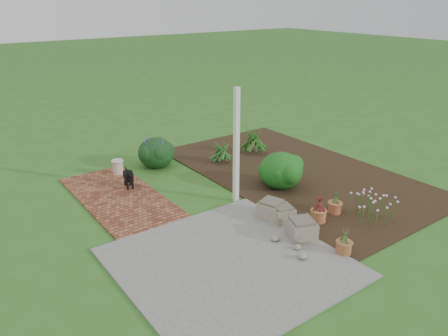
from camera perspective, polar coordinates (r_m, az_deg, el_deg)
ground at (r=9.35m, az=0.45°, el=-4.99°), size 80.00×80.00×0.00m
concrete_patio at (r=7.48m, az=0.68°, el=-12.23°), size 3.50×3.50×0.04m
brick_path at (r=10.00m, az=-13.51°, el=-3.67°), size 1.60×3.50×0.04m
garden_bed at (r=11.20m, az=9.27°, el=-0.57°), size 4.00×7.00×0.03m
veranda_post at (r=9.11m, az=1.62°, el=2.79°), size 0.10×0.10×2.50m
stone_trough_near at (r=8.20m, az=10.12°, el=-7.90°), size 0.61×0.61×0.31m
stone_trough_mid at (r=8.84m, az=6.16°, el=-5.41°), size 0.58×0.58×0.30m
stone_trough_far at (r=8.73m, az=7.66°, el=-5.97°), size 0.49×0.49×0.27m
black_dog at (r=10.24m, az=-12.35°, el=-1.07°), size 0.25×0.56×0.48m
cream_ceramic_urn at (r=11.17m, az=-13.70°, el=0.12°), size 0.27×0.27×0.35m
evergreen_shrub at (r=10.13m, az=7.45°, el=-0.20°), size 1.03×1.03×0.85m
agapanthus_clump_back at (r=12.30m, az=3.84°, el=4.01°), size 1.22×1.22×0.91m
agapanthus_clump_front at (r=11.60m, az=-0.37°, el=2.47°), size 0.92×0.92×0.71m
pink_flower_patch at (r=9.10m, az=18.33°, el=-4.72°), size 1.08×1.08×0.58m
terracotta_pot_bronze at (r=8.84m, az=12.22°, el=-6.07°), size 0.40×0.40×0.24m
terracotta_pot_small_left at (r=9.26m, az=14.27°, el=-5.01°), size 0.35×0.35×0.23m
terracotta_pot_small_right at (r=7.92m, az=15.38°, el=-9.95°), size 0.27×0.27×0.22m
purple_flowering_bush at (r=11.49m, az=-8.86°, el=2.08°), size 1.08×1.08×0.80m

